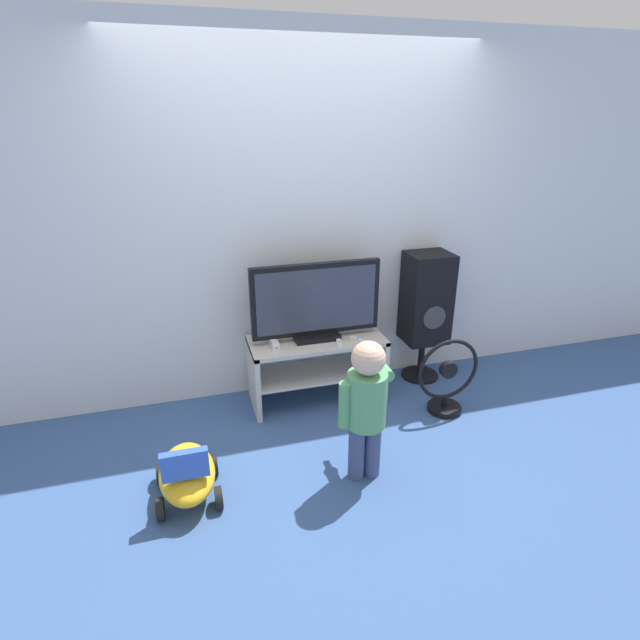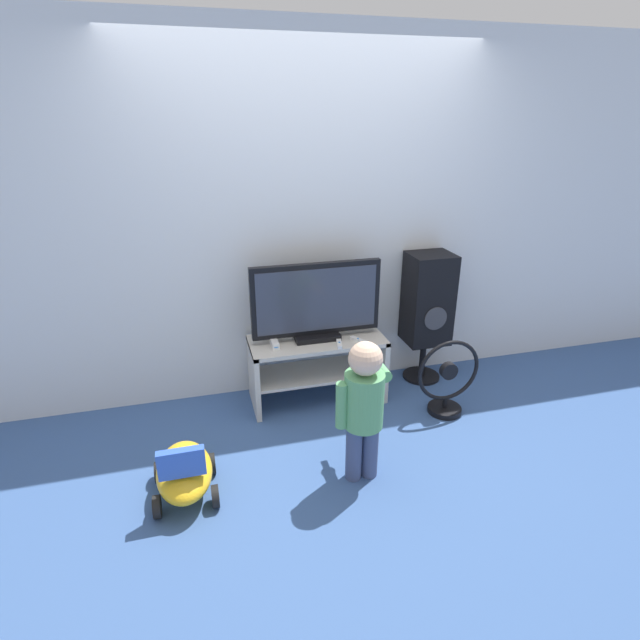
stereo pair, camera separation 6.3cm
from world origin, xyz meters
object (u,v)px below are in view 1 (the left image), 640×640
object	(u,v)px
speaker_tower	(426,301)
floor_fan	(447,380)
television	(316,302)
game_console	(274,342)
child	(366,400)
ride_on_toy	(187,474)
remote_primary	(358,340)
remote_secondary	(339,344)

from	to	relation	value
speaker_tower	floor_fan	world-z (taller)	speaker_tower
television	game_console	distance (m)	0.41
child	ride_on_toy	distance (m)	1.09
television	child	distance (m)	0.97
game_console	speaker_tower	distance (m)	1.25
remote_primary	remote_secondary	size ratio (longest dim) A/B	0.97
remote_secondary	floor_fan	world-z (taller)	floor_fan
game_console	remote_primary	bearing A→B (deg)	-10.46
speaker_tower	ride_on_toy	size ratio (longest dim) A/B	2.00
remote_secondary	ride_on_toy	size ratio (longest dim) A/B	0.26
remote_primary	child	distance (m)	0.84
floor_fan	speaker_tower	bearing A→B (deg)	82.95
television	remote_primary	xyz separation A→B (m)	(0.28, -0.14, -0.27)
remote_primary	ride_on_toy	distance (m)	1.49
child	floor_fan	world-z (taller)	child
television	floor_fan	distance (m)	1.09
child	game_console	bearing A→B (deg)	111.24
remote_primary	speaker_tower	size ratio (longest dim) A/B	0.12
remote_secondary	ride_on_toy	bearing A→B (deg)	-149.11
child	speaker_tower	distance (m)	1.35
television	game_console	bearing A→B (deg)	-175.41
game_console	remote_secondary	world-z (taller)	game_console
speaker_tower	remote_primary	bearing A→B (deg)	-161.85
child	floor_fan	bearing A→B (deg)	30.85
ride_on_toy	game_console	bearing A→B (deg)	50.27
game_console	ride_on_toy	bearing A→B (deg)	-129.73
television	game_console	world-z (taller)	television
remote_secondary	speaker_tower	world-z (taller)	speaker_tower
speaker_tower	game_console	bearing A→B (deg)	-175.39
floor_fan	television	bearing A→B (deg)	152.40
remote_primary	floor_fan	distance (m)	0.70
game_console	child	xyz separation A→B (m)	(0.35, -0.91, 0.00)
child	television	bearing A→B (deg)	91.99
floor_fan	ride_on_toy	size ratio (longest dim) A/B	1.10
remote_primary	floor_fan	size ratio (longest dim) A/B	0.23
ride_on_toy	remote_primary	bearing A→B (deg)	28.77
television	child	world-z (taller)	television
remote_secondary	child	xyz separation A→B (m)	(-0.09, -0.77, 0.01)
remote_secondary	floor_fan	xyz separation A→B (m)	(0.73, -0.28, -0.25)
remote_primary	ride_on_toy	size ratio (longest dim) A/B	0.25
remote_secondary	speaker_tower	xyz separation A→B (m)	(0.79, 0.24, 0.16)
game_console	speaker_tower	size ratio (longest dim) A/B	0.19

